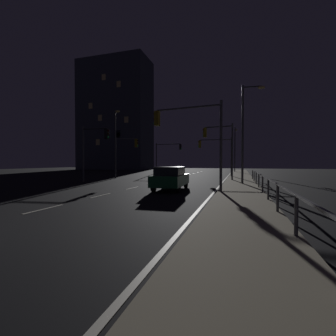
# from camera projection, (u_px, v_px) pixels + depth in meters

# --- Properties ---
(ground_plane) EXTENTS (112.00, 112.00, 0.00)m
(ground_plane) POSITION_uv_depth(u_px,v_px,m) (154.00, 183.00, 21.31)
(ground_plane) COLOR black
(ground_plane) RESTS_ON ground
(sidewalk_right) EXTENTS (2.70, 77.00, 0.14)m
(sidewalk_right) POSITION_uv_depth(u_px,v_px,m) (241.00, 184.00, 19.12)
(sidewalk_right) COLOR gray
(sidewalk_right) RESTS_ON ground
(lane_markings_center) EXTENTS (0.14, 50.00, 0.01)m
(lane_markings_center) POSITION_uv_depth(u_px,v_px,m) (166.00, 180.00, 24.65)
(lane_markings_center) COLOR silver
(lane_markings_center) RESTS_ON ground
(lane_edge_line) EXTENTS (0.14, 53.00, 0.01)m
(lane_edge_line) POSITION_uv_depth(u_px,v_px,m) (224.00, 180.00, 24.37)
(lane_edge_line) COLOR silver
(lane_edge_line) RESTS_ON ground
(car) EXTENTS (2.06, 4.49, 1.57)m
(car) POSITION_uv_depth(u_px,v_px,m) (171.00, 178.00, 15.96)
(car) COLOR #14592D
(car) RESTS_ON ground
(traffic_light_overhead_east) EXTENTS (4.48, 0.67, 5.37)m
(traffic_light_overhead_east) POSITION_uv_depth(u_px,v_px,m) (190.00, 129.00, 14.60)
(traffic_light_overhead_east) COLOR #4C4C51
(traffic_light_overhead_east) RESTS_ON sidewalk_right
(traffic_light_mid_right) EXTENTS (2.86, 0.34, 5.23)m
(traffic_light_mid_right) POSITION_uv_depth(u_px,v_px,m) (94.00, 143.00, 21.80)
(traffic_light_mid_right) COLOR #4C4C51
(traffic_light_mid_right) RESTS_ON ground
(traffic_light_near_left) EXTENTS (3.09, 0.58, 5.60)m
(traffic_light_near_left) POSITION_uv_depth(u_px,v_px,m) (220.00, 141.00, 23.86)
(traffic_light_near_left) COLOR #4C4C51
(traffic_light_near_left) RESTS_ON sidewalk_right
(traffic_light_near_right) EXTENTS (4.81, 0.61, 5.28)m
(traffic_light_near_right) POSITION_uv_depth(u_px,v_px,m) (167.00, 151.00, 41.03)
(traffic_light_near_right) COLOR #38383D
(traffic_light_near_right) RESTS_ON ground
(traffic_light_far_right) EXTENTS (4.25, 0.65, 4.86)m
(traffic_light_far_right) POSITION_uv_depth(u_px,v_px,m) (216.00, 149.00, 29.97)
(traffic_light_far_right) COLOR #38383D
(traffic_light_far_right) RESTS_ON sidewalk_right
(traffic_light_far_left) EXTENTS (2.84, 0.64, 4.86)m
(traffic_light_far_left) POSITION_uv_depth(u_px,v_px,m) (125.00, 149.00, 27.33)
(traffic_light_far_left) COLOR #38383D
(traffic_light_far_left) RESTS_ON ground
(street_lamp_median) EXTENTS (1.78, 0.38, 7.98)m
(street_lamp_median) POSITION_uv_depth(u_px,v_px,m) (246.00, 126.00, 19.14)
(street_lamp_median) COLOR #4C4C51
(street_lamp_median) RESTS_ON sidewalk_right
(street_lamp_mid_block) EXTENTS (1.24, 1.30, 7.83)m
(street_lamp_mid_block) POSITION_uv_depth(u_px,v_px,m) (116.00, 139.00, 27.43)
(street_lamp_mid_block) COLOR #38383D
(street_lamp_mid_block) RESTS_ON ground
(street_lamp_across_street) EXTENTS (0.56, 2.26, 8.30)m
(street_lamp_across_street) POSITION_uv_depth(u_px,v_px,m) (235.00, 145.00, 44.39)
(street_lamp_across_street) COLOR #38383D
(street_lamp_across_street) RESTS_ON sidewalk_right
(barrier_fence) EXTENTS (0.09, 25.53, 0.98)m
(barrier_fence) POSITION_uv_depth(u_px,v_px,m) (265.00, 181.00, 12.27)
(barrier_fence) COLOR #59595E
(barrier_fence) RESTS_ON sidewalk_right
(building_distant) EXTENTS (18.70, 9.36, 29.09)m
(building_distant) POSITION_uv_depth(u_px,v_px,m) (115.00, 116.00, 63.71)
(building_distant) COLOR #3D424C
(building_distant) RESTS_ON ground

